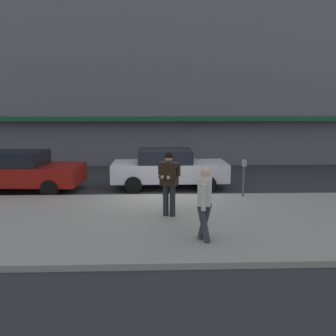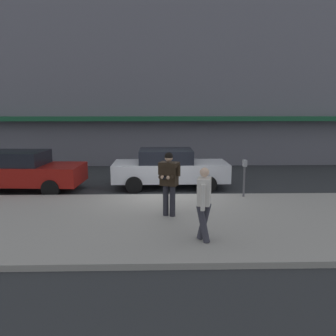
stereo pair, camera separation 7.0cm
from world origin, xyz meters
TOP-DOWN VIEW (x-y plane):
  - ground_plane at (0.00, 0.00)m, footprint 80.00×80.00m
  - sidewalk at (1.00, -2.85)m, footprint 32.00×5.30m
  - curb_paint_line at (1.00, 0.05)m, footprint 28.00×0.12m
  - storefront_facade at (1.00, 8.49)m, footprint 28.00×4.70m
  - parked_sedan_near at (-5.39, 0.93)m, footprint 4.60×2.14m
  - parked_sedan_mid at (0.25, 1.39)m, footprint 4.51×1.96m
  - man_texting_on_phone at (0.12, -2.60)m, footprint 0.61×0.65m
  - pedestrian_in_light_coat at (0.86, -4.39)m, footprint 0.39×0.59m
  - parking_meter at (2.74, -0.60)m, footprint 0.12×0.18m

SIDE VIEW (x-z plane):
  - ground_plane at x=0.00m, z-range 0.00..0.00m
  - curb_paint_line at x=1.00m, z-range 0.00..0.01m
  - sidewalk at x=1.00m, z-range 0.00..0.14m
  - parked_sedan_near at x=-5.39m, z-range 0.02..1.56m
  - parked_sedan_mid at x=0.25m, z-range 0.02..1.56m
  - parking_meter at x=2.74m, z-range 0.33..1.60m
  - pedestrian_in_light_coat at x=0.86m, z-range 0.26..1.96m
  - man_texting_on_phone at x=0.12m, z-range 0.35..2.15m
  - storefront_facade at x=1.00m, z-range -0.01..14.37m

